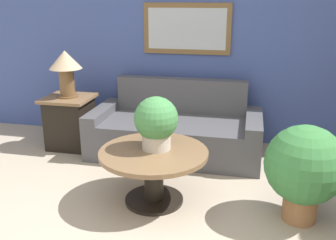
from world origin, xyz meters
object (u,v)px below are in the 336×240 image
at_px(side_table, 70,121).
at_px(potted_plant_on_table, 156,122).
at_px(table_lamp, 66,66).
at_px(couch_main, 176,131).
at_px(potted_plant_floor, 304,167).
at_px(coffee_table, 154,165).

height_order(side_table, potted_plant_on_table, potted_plant_on_table).
bearing_deg(table_lamp, side_table, -63.43).
relative_size(couch_main, potted_plant_floor, 2.39).
height_order(couch_main, table_lamp, table_lamp).
relative_size(couch_main, table_lamp, 3.54).
bearing_deg(side_table, coffee_table, -38.76).
relative_size(coffee_table, table_lamp, 1.74).
bearing_deg(side_table, couch_main, 3.55).
bearing_deg(coffee_table, table_lamp, 141.24).
bearing_deg(potted_plant_on_table, potted_plant_floor, -3.66).
relative_size(side_table, potted_plant_on_table, 1.35).
bearing_deg(potted_plant_on_table, side_table, 142.95).
xyz_separation_m(coffee_table, table_lamp, (-1.35, 1.08, 0.65)).
height_order(coffee_table, potted_plant_on_table, potted_plant_on_table).
bearing_deg(side_table, potted_plant_on_table, -37.05).
xyz_separation_m(table_lamp, potted_plant_on_table, (1.36, -1.03, -0.26)).
distance_m(potted_plant_on_table, potted_plant_floor, 1.28).
relative_size(side_table, potted_plant_floor, 0.78).
bearing_deg(couch_main, table_lamp, -176.45).
bearing_deg(coffee_table, side_table, 141.24).
bearing_deg(couch_main, side_table, -176.45).
xyz_separation_m(couch_main, table_lamp, (-1.32, -0.08, 0.74)).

